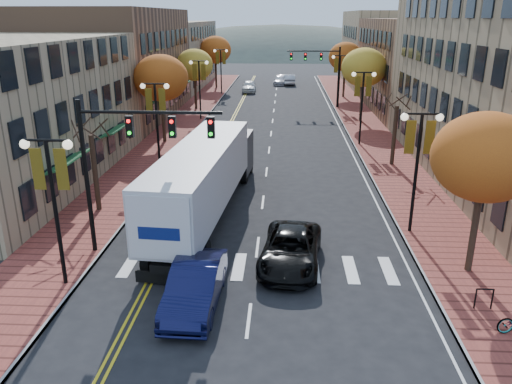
# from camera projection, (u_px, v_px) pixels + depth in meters

# --- Properties ---
(ground) EXTENTS (200.00, 200.00, 0.00)m
(ground) POSITION_uv_depth(u_px,v_px,m) (252.00, 291.00, 19.67)
(ground) COLOR black
(ground) RESTS_ON ground
(sidewalk_left) EXTENTS (4.00, 85.00, 0.15)m
(sidewalk_left) POSITION_uv_depth(u_px,v_px,m) (184.00, 122.00, 50.71)
(sidewalk_left) COLOR brown
(sidewalk_left) RESTS_ON ground
(sidewalk_right) EXTENTS (4.00, 85.00, 0.15)m
(sidewalk_right) POSITION_uv_depth(u_px,v_px,m) (362.00, 124.00, 49.77)
(sidewalk_right) COLOR brown
(sidewalk_right) RESTS_ON ground
(building_left_mid) EXTENTS (12.00, 24.00, 11.00)m
(building_left_mid) POSITION_uv_depth(u_px,v_px,m) (113.00, 64.00, 52.61)
(building_left_mid) COLOR brown
(building_left_mid) RESTS_ON ground
(building_left_far) EXTENTS (12.00, 26.00, 9.50)m
(building_left_far) POSITION_uv_depth(u_px,v_px,m) (166.00, 54.00, 76.40)
(building_left_far) COLOR #9E8966
(building_left_far) RESTS_ON ground
(building_right_mid) EXTENTS (15.00, 24.00, 10.00)m
(building_right_mid) POSITION_uv_depth(u_px,v_px,m) (438.00, 65.00, 56.58)
(building_right_mid) COLOR brown
(building_right_mid) RESTS_ON ground
(building_right_far) EXTENTS (15.00, 20.00, 11.00)m
(building_right_far) POSITION_uv_depth(u_px,v_px,m) (397.00, 49.00, 77.13)
(building_right_far) COLOR #9E8966
(building_right_far) RESTS_ON ground
(tree_left_a) EXTENTS (0.28, 0.28, 4.20)m
(tree_left_a) POSITION_uv_depth(u_px,v_px,m) (95.00, 173.00, 26.92)
(tree_left_a) COLOR #382619
(tree_left_a) RESTS_ON sidewalk_left
(tree_left_b) EXTENTS (4.48, 4.48, 7.21)m
(tree_left_b) POSITION_uv_depth(u_px,v_px,m) (161.00, 78.00, 40.92)
(tree_left_b) COLOR #382619
(tree_left_b) RESTS_ON sidewalk_left
(tree_left_c) EXTENTS (4.16, 4.16, 6.69)m
(tree_left_c) POSITION_uv_depth(u_px,v_px,m) (194.00, 65.00, 56.11)
(tree_left_c) COLOR #382619
(tree_left_c) RESTS_ON sidewalk_left
(tree_left_d) EXTENTS (4.61, 4.61, 7.42)m
(tree_left_d) POSITION_uv_depth(u_px,v_px,m) (215.00, 50.00, 72.87)
(tree_left_d) COLOR #382619
(tree_left_d) RESTS_ON sidewalk_left
(tree_right_a) EXTENTS (4.16, 4.16, 6.69)m
(tree_right_a) POSITION_uv_depth(u_px,v_px,m) (486.00, 157.00, 19.40)
(tree_right_a) COLOR #382619
(tree_right_a) RESTS_ON sidewalk_right
(tree_right_b) EXTENTS (0.28, 0.28, 4.20)m
(tree_right_b) POSITION_uv_depth(u_px,v_px,m) (394.00, 135.00, 35.40)
(tree_right_b) COLOR #382619
(tree_right_b) RESTS_ON sidewalk_right
(tree_right_c) EXTENTS (4.48, 4.48, 7.21)m
(tree_right_c) POSITION_uv_depth(u_px,v_px,m) (364.00, 67.00, 49.40)
(tree_right_c) COLOR #382619
(tree_right_c) RESTS_ON sidewalk_right
(tree_right_d) EXTENTS (4.35, 4.35, 7.00)m
(tree_right_d) POSITION_uv_depth(u_px,v_px,m) (345.00, 57.00, 64.51)
(tree_right_d) COLOR #382619
(tree_right_d) RESTS_ON sidewalk_right
(lamp_left_a) EXTENTS (1.96, 0.36, 6.05)m
(lamp_left_a) POSITION_uv_depth(u_px,v_px,m) (52.00, 185.00, 18.63)
(lamp_left_a) COLOR black
(lamp_left_a) RESTS_ON ground
(lamp_left_b) EXTENTS (1.96, 0.36, 6.05)m
(lamp_left_b) POSITION_uv_depth(u_px,v_px,m) (156.00, 109.00, 33.69)
(lamp_left_b) COLOR black
(lamp_left_b) RESTS_ON ground
(lamp_left_c) EXTENTS (1.96, 0.36, 6.05)m
(lamp_left_c) POSITION_uv_depth(u_px,v_px,m) (199.00, 78.00, 50.64)
(lamp_left_c) COLOR black
(lamp_left_c) RESTS_ON ground
(lamp_left_d) EXTENTS (1.96, 0.36, 6.05)m
(lamp_left_d) POSITION_uv_depth(u_px,v_px,m) (221.00, 63.00, 67.58)
(lamp_left_d) COLOR black
(lamp_left_d) RESTS_ON ground
(lamp_right_a) EXTENTS (1.96, 0.36, 6.05)m
(lamp_right_a) POSITION_uv_depth(u_px,v_px,m) (418.00, 150.00, 23.49)
(lamp_right_a) COLOR black
(lamp_right_a) RESTS_ON ground
(lamp_right_b) EXTENTS (1.96, 0.36, 6.05)m
(lamp_right_b) POSITION_uv_depth(u_px,v_px,m) (363.00, 94.00, 40.44)
(lamp_right_b) COLOR black
(lamp_right_b) RESTS_ON ground
(lamp_right_c) EXTENTS (1.96, 0.36, 6.05)m
(lamp_right_c) POSITION_uv_depth(u_px,v_px,m) (340.00, 71.00, 57.39)
(lamp_right_c) COLOR black
(lamp_right_c) RESTS_ON ground
(traffic_mast_near) EXTENTS (6.10, 0.35, 7.00)m
(traffic_mast_near) POSITION_uv_depth(u_px,v_px,m) (128.00, 149.00, 21.13)
(traffic_mast_near) COLOR black
(traffic_mast_near) RESTS_ON ground
(traffic_mast_far) EXTENTS (6.10, 0.34, 7.00)m
(traffic_mast_far) POSITION_uv_depth(u_px,v_px,m) (322.00, 65.00, 57.28)
(traffic_mast_far) COLOR black
(traffic_mast_far) RESTS_ON ground
(semi_truck) EXTENTS (3.93, 16.60, 4.11)m
(semi_truck) POSITION_uv_depth(u_px,v_px,m) (207.00, 173.00, 26.43)
(semi_truck) COLOR black
(semi_truck) RESTS_ON ground
(navy_sedan) EXTENTS (1.88, 5.06, 1.65)m
(navy_sedan) POSITION_uv_depth(u_px,v_px,m) (195.00, 286.00, 18.45)
(navy_sedan) COLOR #0C0F33
(navy_sedan) RESTS_ON ground
(black_suv) EXTENTS (3.01, 5.58, 1.49)m
(black_suv) POSITION_uv_depth(u_px,v_px,m) (291.00, 249.00, 21.51)
(black_suv) COLOR black
(black_suv) RESTS_ON ground
(car_far_white) EXTENTS (2.08, 4.90, 1.65)m
(car_far_white) POSITION_uv_depth(u_px,v_px,m) (249.00, 86.00, 70.94)
(car_far_white) COLOR silver
(car_far_white) RESTS_ON ground
(car_far_silver) EXTENTS (2.23, 4.70, 1.33)m
(car_far_silver) POSITION_uv_depth(u_px,v_px,m) (280.00, 80.00, 78.76)
(car_far_silver) COLOR #B4B2BB
(car_far_silver) RESTS_ON ground
(car_far_oncoming) EXTENTS (1.77, 4.87, 1.60)m
(car_far_oncoming) POSITION_uv_depth(u_px,v_px,m) (289.00, 80.00, 78.69)
(car_far_oncoming) COLOR #A8A8B0
(car_far_oncoming) RESTS_ON ground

